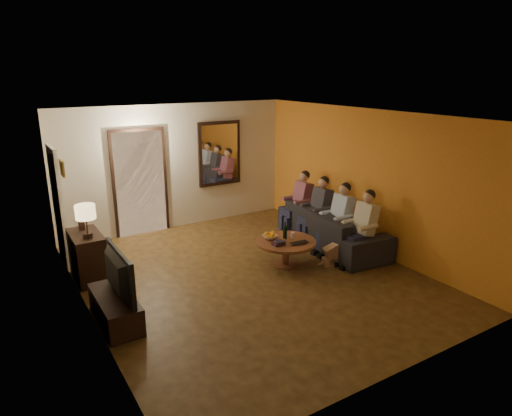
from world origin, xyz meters
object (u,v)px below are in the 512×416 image
tv (112,274)px  person_d (300,205)px  person_b (339,221)px  dog (337,249)px  person_c (318,212)px  sofa (332,227)px  coffee_table (286,253)px  person_a (362,230)px  table_lamp (86,221)px  wine_bottle (285,230)px  tv_stand (115,309)px  bowl (270,237)px  dresser (88,256)px  laptop (300,244)px

tv → person_d: person_d is taller
person_b → dog: (-0.42, -0.46, -0.32)m
person_c → dog: person_c is taller
sofa → coffee_table: bearing=108.6°
person_d → person_c: bearing=-90.0°
person_a → dog: (-0.42, 0.14, -0.32)m
table_lamp → wine_bottle: table_lamp is taller
coffee_table → wine_bottle: (0.05, 0.10, 0.38)m
dog → wine_bottle: wine_bottle is taller
tv_stand → bowl: size_ratio=4.41×
person_c → wine_bottle: 1.25m
tv_stand → tv: (0.00, 0.00, 0.51)m
person_b → person_c: same height
tv → person_a: person_a is taller
person_b → wine_bottle: 1.15m
person_b → person_d: (0.00, 1.20, 0.00)m
tv_stand → coffee_table: size_ratio=1.10×
dresser → coffee_table: 3.26m
tv_stand → wine_bottle: (3.06, 0.44, 0.41)m
person_d → dresser: bearing=179.7°
tv → coffee_table: tv is taller
person_c → coffee_table: person_c is taller
dresser → person_c: bearing=-8.4°
tv → dog: (3.79, -0.11, -0.42)m
dresser → person_c: person_c is taller
person_d → bowl: size_ratio=4.63×
dresser → person_b: person_b is taller
person_a → bowl: size_ratio=4.63×
person_b → coffee_table: size_ratio=1.15×
coffee_table → bowl: (-0.18, 0.22, 0.26)m
table_lamp → tv: bearing=-90.0°
person_a → person_b: (0.00, 0.60, 0.00)m
sofa → bowl: sofa is taller
sofa → person_c: (-0.10, 0.30, 0.24)m
tv → bowl: size_ratio=4.25×
dog → coffee_table: dog is taller
table_lamp → dog: (3.79, -1.46, -0.76)m
dresser → wine_bottle: bearing=-20.2°
coffee_table → laptop: 0.38m
person_a → wine_bottle: bearing=148.7°
person_c → dog: 1.19m
tv_stand → wine_bottle: wine_bottle is taller
tv_stand → person_d: 4.50m
sofa → person_c: 0.39m
person_c → person_d: same height
coffee_table → laptop: (0.10, -0.28, 0.24)m
tv → person_a: size_ratio=0.92×
coffee_table → wine_bottle: wine_bottle is taller
table_lamp → coffee_table: (3.01, -1.01, -0.82)m
tv → person_a: (4.21, -0.25, -0.10)m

